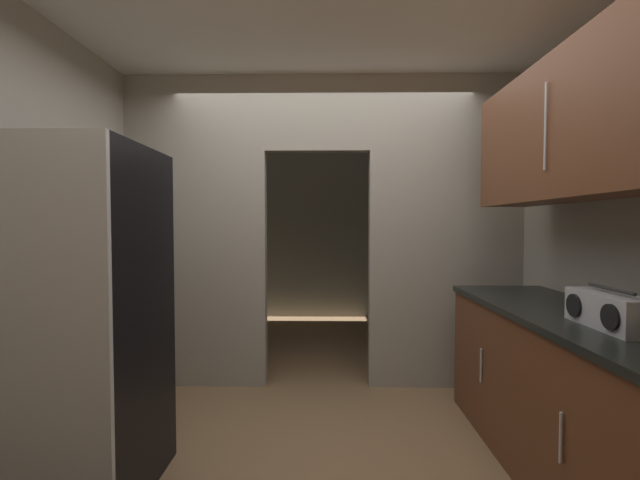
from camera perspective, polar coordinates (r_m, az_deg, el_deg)
ground at (r=2.78m, az=0.31°, el=-28.04°), size 20.00×20.00×0.00m
kitchen_overhead_slab at (r=3.05m, az=0.38°, el=27.18°), size 3.78×6.41×0.06m
kitchen_partition at (r=3.61m, az=0.68°, el=2.32°), size 3.38×0.12×2.66m
adjoining_room_shell at (r=5.51m, az=0.59°, el=1.40°), size 3.38×2.80×2.66m
refrigerator at (r=2.52m, az=-30.28°, el=-9.57°), size 0.74×0.78×1.79m
lower_cabinet_run at (r=2.76m, az=31.30°, el=-17.97°), size 0.67×2.09×0.92m
upper_cabinet_counterside at (r=2.65m, az=31.90°, el=13.01°), size 0.36×1.88×0.77m
boombox at (r=2.36m, az=34.72°, el=-7.92°), size 0.18×0.44×0.19m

